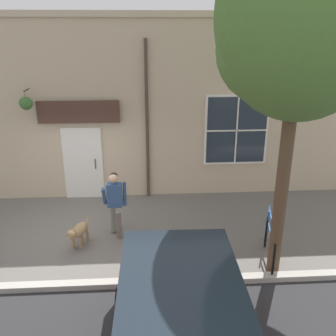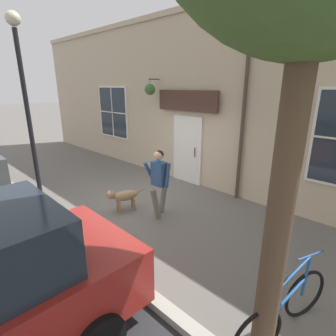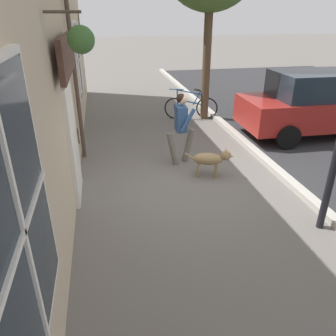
# 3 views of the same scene
# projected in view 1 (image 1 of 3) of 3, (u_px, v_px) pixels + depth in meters

# --- Properties ---
(ground_plane) EXTENTS (90.00, 90.00, 0.00)m
(ground_plane) POSITION_uv_depth(u_px,v_px,m) (77.00, 234.00, 9.02)
(ground_plane) COLOR #66605B
(storefront_facade) EXTENTS (0.95, 18.00, 5.09)m
(storefront_facade) POSITION_uv_depth(u_px,v_px,m) (83.00, 110.00, 10.31)
(storefront_facade) COLOR #C6B293
(storefront_facade) RESTS_ON ground_plane
(pedestrian_walking) EXTENTS (0.69, 0.55, 1.61)m
(pedestrian_walking) POSITION_uv_depth(u_px,v_px,m) (115.00, 199.00, 8.67)
(pedestrian_walking) COLOR #6B665B
(pedestrian_walking) RESTS_ON ground_plane
(dog_on_leash) EXTENTS (1.00, 0.45, 0.62)m
(dog_on_leash) POSITION_uv_depth(u_px,v_px,m) (78.00, 231.00, 8.39)
(dog_on_leash) COLOR #997A51
(dog_on_leash) RESTS_ON ground_plane
(street_tree_by_curb) EXTENTS (3.14, 2.82, 6.59)m
(street_tree_by_curb) POSITION_uv_depth(u_px,v_px,m) (296.00, 22.00, 6.06)
(street_tree_by_curb) COLOR brown
(street_tree_by_curb) RESTS_ON ground_plane
(leaning_bicycle) EXTENTS (1.70, 0.47, 1.01)m
(leaning_bicycle) POSITION_uv_depth(u_px,v_px,m) (270.00, 242.00, 8.00)
(leaning_bicycle) COLOR black
(leaning_bicycle) RESTS_ON ground_plane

